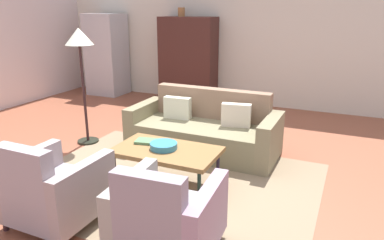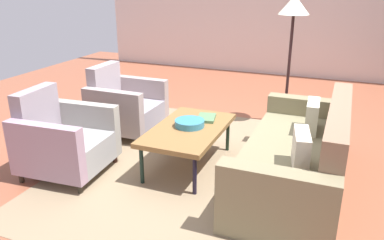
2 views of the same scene
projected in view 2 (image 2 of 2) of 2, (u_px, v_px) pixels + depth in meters
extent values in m
plane|color=brown|center=(215.00, 152.00, 4.51)|extent=(10.09, 10.09, 0.00)
cube|color=silver|center=(283.00, 6.00, 7.68)|extent=(0.12, 7.78, 2.80)
cube|color=#887458|center=(193.00, 166.00, 4.19)|extent=(3.40, 2.60, 0.01)
cube|color=#7A7555|center=(293.00, 165.00, 3.75)|extent=(1.74, 0.91, 0.42)
cube|color=#876A53|center=(334.00, 151.00, 3.55)|extent=(1.74, 0.19, 0.86)
cube|color=#807657|center=(275.00, 207.00, 2.89)|extent=(0.18, 0.90, 0.62)
cube|color=#7A7253|center=(305.00, 123.00, 4.55)|extent=(0.18, 0.90, 0.62)
cube|color=beige|center=(301.00, 150.00, 3.20)|extent=(0.42, 0.19, 0.32)
cube|color=beige|center=(312.00, 116.00, 3.98)|extent=(0.41, 0.14, 0.32)
cylinder|color=black|center=(228.00, 135.00, 4.50)|extent=(0.04, 0.04, 0.40)
cylinder|color=black|center=(195.00, 175.00, 3.58)|extent=(0.04, 0.04, 0.40)
cylinder|color=black|center=(184.00, 128.00, 4.70)|extent=(0.04, 0.04, 0.40)
cylinder|color=black|center=(142.00, 165.00, 3.78)|extent=(0.04, 0.04, 0.40)
cube|color=brown|center=(188.00, 130.00, 4.06)|extent=(1.20, 0.70, 0.05)
cylinder|color=#2F2622|center=(163.00, 123.00, 5.27)|extent=(0.05, 0.05, 0.10)
cylinder|color=#3B2715|center=(139.00, 142.00, 4.68)|extent=(0.05, 0.05, 0.10)
cylinder|color=#321A1E|center=(121.00, 117.00, 5.51)|extent=(0.05, 0.05, 0.10)
cylinder|color=#382822|center=(92.00, 134.00, 4.92)|extent=(0.05, 0.05, 0.10)
cube|color=gray|center=(128.00, 114.00, 5.03)|extent=(0.56, 0.80, 0.30)
cube|color=#9B8E95|center=(105.00, 94.00, 5.06)|extent=(0.56, 0.14, 0.78)
cube|color=gray|center=(141.00, 98.00, 5.28)|extent=(0.12, 0.80, 0.56)
cube|color=gray|center=(113.00, 113.00, 4.69)|extent=(0.12, 0.80, 0.56)
cylinder|color=#351D15|center=(115.00, 158.00, 4.26)|extent=(0.05, 0.05, 0.10)
cylinder|color=#302A21|center=(80.00, 188.00, 3.65)|extent=(0.05, 0.05, 0.10)
cylinder|color=#381D0F|center=(63.00, 150.00, 4.46)|extent=(0.05, 0.05, 0.10)
cylinder|color=#31261D|center=(21.00, 177.00, 3.85)|extent=(0.05, 0.05, 0.10)
cube|color=gray|center=(68.00, 150.00, 3.98)|extent=(0.61, 0.83, 0.30)
cube|color=gray|center=(39.00, 125.00, 4.00)|extent=(0.57, 0.18, 0.78)
cube|color=gray|center=(86.00, 127.00, 4.24)|extent=(0.17, 0.81, 0.56)
cube|color=#9D8095|center=(45.00, 152.00, 3.64)|extent=(0.17, 0.81, 0.56)
cylinder|color=teal|center=(190.00, 123.00, 4.07)|extent=(0.31, 0.31, 0.07)
cube|color=#517851|center=(206.00, 118.00, 4.28)|extent=(0.31, 0.24, 0.03)
cylinder|color=black|center=(284.00, 120.00, 5.49)|extent=(0.32, 0.32, 0.03)
cylinder|color=black|center=(289.00, 69.00, 5.23)|extent=(0.04, 0.04, 1.45)
cone|color=silver|center=(294.00, 5.00, 4.93)|extent=(0.40, 0.40, 0.24)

